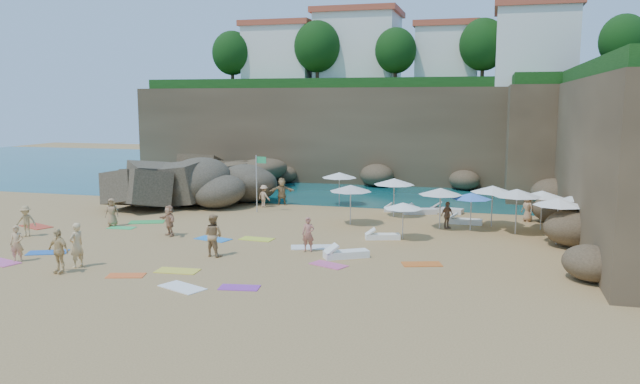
% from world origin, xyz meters
% --- Properties ---
extents(ground, '(120.00, 120.00, 0.00)m').
position_xyz_m(ground, '(0.00, 0.00, 0.00)').
color(ground, tan).
rests_on(ground, ground).
extents(seawater, '(120.00, 120.00, 0.00)m').
position_xyz_m(seawater, '(0.00, 30.00, 0.00)').
color(seawater, '#0C4751').
rests_on(seawater, ground).
extents(cliff_back, '(44.00, 8.00, 8.00)m').
position_xyz_m(cliff_back, '(2.00, 25.00, 4.00)').
color(cliff_back, brown).
rests_on(cliff_back, ground).
extents(cliff_corner, '(10.00, 12.00, 8.00)m').
position_xyz_m(cliff_corner, '(17.00, 20.00, 4.00)').
color(cliff_corner, brown).
rests_on(cliff_corner, ground).
extents(rock_promontory, '(12.00, 7.00, 2.00)m').
position_xyz_m(rock_promontory, '(-11.00, 16.00, 0.00)').
color(rock_promontory, brown).
rests_on(rock_promontory, ground).
extents(clifftop_buildings, '(28.48, 9.48, 7.00)m').
position_xyz_m(clifftop_buildings, '(2.96, 25.79, 11.24)').
color(clifftop_buildings, white).
rests_on(clifftop_buildings, cliff_back).
extents(clifftop_trees, '(35.60, 23.82, 4.40)m').
position_xyz_m(clifftop_trees, '(4.78, 19.52, 11.26)').
color(clifftop_trees, '#11380F').
rests_on(clifftop_trees, ground).
extents(marina_masts, '(3.10, 0.10, 6.00)m').
position_xyz_m(marina_masts, '(-16.50, 30.00, 3.00)').
color(marina_masts, white).
rests_on(marina_masts, ground).
extents(rock_outcrop, '(8.55, 7.02, 3.06)m').
position_xyz_m(rock_outcrop, '(-8.28, 7.98, 0.00)').
color(rock_outcrop, brown).
rests_on(rock_outcrop, ground).
extents(flag_pole, '(0.70, 0.11, 3.59)m').
position_xyz_m(flag_pole, '(-2.98, 6.65, 2.29)').
color(flag_pole, silver).
rests_on(flag_pole, ground).
extents(parasol_0, '(2.35, 2.35, 2.22)m').
position_xyz_m(parasol_0, '(1.26, 10.57, 2.04)').
color(parasol_0, silver).
rests_on(parasol_0, ground).
extents(parasol_1, '(2.46, 2.46, 2.33)m').
position_xyz_m(parasol_1, '(5.39, 7.44, 2.14)').
color(parasol_1, silver).
rests_on(parasol_1, ground).
extents(parasol_2, '(2.43, 2.43, 2.30)m').
position_xyz_m(parasol_2, '(11.07, 5.91, 2.11)').
color(parasol_2, silver).
rests_on(parasol_2, ground).
extents(parasol_3, '(2.38, 2.38, 2.25)m').
position_xyz_m(parasol_3, '(8.35, 4.51, 2.07)').
color(parasol_3, silver).
rests_on(parasol_3, ground).
extents(parasol_4, '(2.25, 2.25, 2.13)m').
position_xyz_m(parasol_4, '(13.66, 5.74, 1.96)').
color(parasol_4, silver).
rests_on(parasol_4, ground).
extents(parasol_5, '(1.99, 1.99, 1.88)m').
position_xyz_m(parasol_5, '(6.77, 1.37, 1.72)').
color(parasol_5, silver).
rests_on(parasol_5, ground).
extents(parasol_7, '(2.52, 2.52, 2.39)m').
position_xyz_m(parasol_7, '(12.30, 4.23, 2.19)').
color(parasol_7, silver).
rests_on(parasol_7, ground).
extents(parasol_8, '(2.42, 2.42, 2.29)m').
position_xyz_m(parasol_8, '(15.71, 4.39, 2.10)').
color(parasol_8, silver).
rests_on(parasol_8, ground).
extents(parasol_9, '(2.39, 2.39, 2.26)m').
position_xyz_m(parasol_9, '(3.40, 4.37, 2.08)').
color(parasol_9, silver).
rests_on(parasol_9, ground).
extents(parasol_10, '(2.17, 2.17, 2.05)m').
position_xyz_m(parasol_10, '(9.98, 4.57, 1.88)').
color(parasol_10, silver).
rests_on(parasol_10, ground).
extents(parasol_11, '(2.42, 2.42, 2.29)m').
position_xyz_m(parasol_11, '(14.14, 2.26, 2.10)').
color(parasol_11, silver).
rests_on(parasol_11, ground).
extents(lounger_0, '(1.80, 0.77, 0.27)m').
position_xyz_m(lounger_0, '(5.40, 9.17, 0.14)').
color(lounger_0, silver).
rests_on(lounger_0, ground).
extents(lounger_1, '(2.08, 1.11, 0.31)m').
position_xyz_m(lounger_1, '(8.40, 9.60, 0.15)').
color(lounger_1, silver).
rests_on(lounger_1, ground).
extents(lounger_2, '(2.15, 1.29, 0.32)m').
position_xyz_m(lounger_2, '(6.81, 8.83, 0.16)').
color(lounger_2, silver).
rests_on(lounger_2, ground).
extents(lounger_3, '(1.83, 1.06, 0.27)m').
position_xyz_m(lounger_3, '(5.78, 1.15, 0.14)').
color(lounger_3, white).
rests_on(lounger_3, ground).
extents(lounger_4, '(1.93, 0.69, 0.30)m').
position_xyz_m(lounger_4, '(9.63, 6.29, 0.15)').
color(lounger_4, white).
rests_on(lounger_4, ground).
extents(lounger_5, '(2.06, 1.60, 0.31)m').
position_xyz_m(lounger_5, '(4.86, -2.99, 0.16)').
color(lounger_5, white).
rests_on(lounger_5, ground).
extents(towel_0, '(1.97, 1.52, 0.03)m').
position_xyz_m(towel_0, '(-8.60, -5.75, 0.02)').
color(towel_0, blue).
rests_on(towel_0, ground).
extents(towel_1, '(1.93, 1.34, 0.03)m').
position_xyz_m(towel_1, '(-9.35, -7.79, 0.02)').
color(towel_1, '#DA559B').
rests_on(towel_1, ground).
extents(towel_2, '(1.61, 1.11, 0.03)m').
position_xyz_m(towel_2, '(-2.98, -8.17, 0.01)').
color(towel_2, orange).
rests_on(towel_2, ground).
extents(towel_3, '(1.52, 0.85, 0.03)m').
position_xyz_m(towel_3, '(-8.52, 0.12, 0.01)').
color(towel_3, '#37C364').
rests_on(towel_3, ground).
extents(towel_4, '(1.81, 1.01, 0.03)m').
position_xyz_m(towel_4, '(-1.32, -7.00, 0.02)').
color(towel_4, yellow).
rests_on(towel_4, ground).
extents(towel_5, '(2.15, 1.53, 0.03)m').
position_xyz_m(towel_5, '(2.82, -1.54, 0.02)').
color(towel_5, white).
rests_on(towel_5, ground).
extents(towel_6, '(1.59, 0.96, 0.03)m').
position_xyz_m(towel_6, '(2.02, -8.48, 0.01)').
color(towel_6, purple).
rests_on(towel_6, ground).
extents(towel_7, '(2.17, 1.64, 0.03)m').
position_xyz_m(towel_7, '(-13.31, -0.81, 0.02)').
color(towel_7, red).
rests_on(towel_7, ground).
extents(towel_8, '(1.96, 1.31, 0.03)m').
position_xyz_m(towel_8, '(-2.46, -1.14, 0.02)').
color(towel_8, '#2984DD').
rests_on(towel_8, ground).
extents(towel_9, '(1.79, 1.38, 0.03)m').
position_xyz_m(towel_9, '(4.42, -4.44, 0.01)').
color(towel_9, '#DC558E').
rests_on(towel_9, ground).
extents(towel_10, '(1.83, 1.30, 0.03)m').
position_xyz_m(towel_10, '(8.23, -3.28, 0.01)').
color(towel_10, orange).
rests_on(towel_10, ground).
extents(towel_11, '(2.17, 1.64, 0.03)m').
position_xyz_m(towel_11, '(-8.05, 1.93, 0.02)').
color(towel_11, green).
rests_on(towel_11, ground).
extents(towel_12, '(1.74, 0.95, 0.03)m').
position_xyz_m(towel_12, '(-0.33, -0.57, 0.01)').
color(towel_12, '#D8E33B').
rests_on(towel_12, ground).
extents(towel_13, '(2.03, 1.56, 0.03)m').
position_xyz_m(towel_13, '(-0.04, -9.04, 0.02)').
color(towel_13, white).
rests_on(towel_13, ground).
extents(person_stand_0, '(0.68, 0.58, 1.59)m').
position_xyz_m(person_stand_0, '(-8.74, -7.45, 0.80)').
color(person_stand_0, tan).
rests_on(person_stand_0, ground).
extents(person_stand_1, '(1.07, 0.92, 1.91)m').
position_xyz_m(person_stand_1, '(-0.98, -4.27, 0.96)').
color(person_stand_1, '#AB8255').
rests_on(person_stand_1, ground).
extents(person_stand_2, '(1.02, 0.75, 1.46)m').
position_xyz_m(person_stand_2, '(-3.34, 8.56, 0.73)').
color(person_stand_2, tan).
rests_on(person_stand_2, ground).
extents(person_stand_3, '(0.84, 0.90, 1.49)m').
position_xyz_m(person_stand_3, '(8.72, 4.74, 0.74)').
color(person_stand_3, '#8A6145').
rests_on(person_stand_3, ground).
extents(person_stand_4, '(0.82, 0.82, 1.53)m').
position_xyz_m(person_stand_4, '(13.07, 8.01, 0.77)').
color(person_stand_4, tan).
rests_on(person_stand_4, ground).
extents(person_stand_5, '(1.76, 1.08, 1.83)m').
position_xyz_m(person_stand_5, '(-2.50, 9.76, 0.91)').
color(person_stand_5, tan).
rests_on(person_stand_5, ground).
extents(person_stand_6, '(0.58, 0.77, 1.90)m').
position_xyz_m(person_stand_6, '(-5.66, -7.56, 0.95)').
color(person_stand_6, '#DFBA7F').
rests_on(person_stand_6, ground).
extents(person_lie_0, '(1.47, 1.81, 0.42)m').
position_xyz_m(person_lie_0, '(-11.97, -3.11, 0.21)').
color(person_lie_0, tan).
rests_on(person_lie_0, ground).
extents(person_lie_1, '(1.38, 1.97, 0.44)m').
position_xyz_m(person_lie_1, '(-5.78, -8.54, 0.22)').
color(person_lie_1, '#E8C383').
rests_on(person_lie_1, ground).
extents(person_lie_2, '(1.17, 1.68, 0.41)m').
position_xyz_m(person_lie_2, '(-9.29, 0.43, 0.20)').
color(person_lie_2, '#A07950').
rests_on(person_lie_2, ground).
extents(person_lie_3, '(2.10, 2.13, 0.42)m').
position_xyz_m(person_lie_3, '(-4.96, -1.02, 0.21)').
color(person_lie_3, tan).
rests_on(person_lie_3, ground).
extents(person_lie_4, '(0.70, 1.62, 0.38)m').
position_xyz_m(person_lie_4, '(2.91, -2.37, 0.19)').
color(person_lie_4, '#B06858').
rests_on(person_lie_4, ground).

